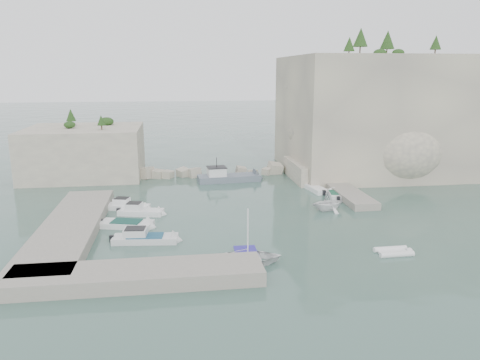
{
  "coord_description": "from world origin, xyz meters",
  "views": [
    {
      "loc": [
        -7.07,
        -44.29,
        14.81
      ],
      "look_at": [
        0.0,
        6.0,
        3.0
      ],
      "focal_mm": 35.0,
      "sensor_mm": 36.0,
      "label": 1
    }
  ],
  "objects": [
    {
      "name": "work_boat",
      "position": [
        0.19,
        18.38,
        0.0
      ],
      "size": [
        9.6,
        3.53,
        2.2
      ],
      "primitive_type": null,
      "rotation": [
        0.0,
        0.0,
        0.08
      ],
      "color": "slate",
      "rests_on": "ground"
    },
    {
      "name": "motorboat_b",
      "position": [
        -10.87,
        4.18,
        0.0
      ],
      "size": [
        5.4,
        2.81,
        1.4
      ],
      "primitive_type": null,
      "rotation": [
        0.0,
        0.0,
        -0.23
      ],
      "color": "white",
      "rests_on": "ground"
    },
    {
      "name": "cliff_terrace",
      "position": [
        13.0,
        18.0,
        1.25
      ],
      "size": [
        8.0,
        10.0,
        2.5
      ],
      "primitive_type": "cube",
      "color": "beige",
      "rests_on": "ground"
    },
    {
      "name": "inflatable_dinghy",
      "position": [
        10.68,
        -9.89,
        0.0
      ],
      "size": [
        3.2,
        1.59,
        0.44
      ],
      "primitive_type": null,
      "rotation": [
        0.0,
        0.0,
        0.02
      ],
      "color": "white",
      "rests_on": "ground"
    },
    {
      "name": "rowboat_mast",
      "position": [
        -1.65,
        -10.14,
        2.66
      ],
      "size": [
        0.1,
        0.1,
        4.2
      ],
      "primitive_type": "cylinder",
      "color": "white",
      "rests_on": "rowboat"
    },
    {
      "name": "quay_south",
      "position": [
        -10.0,
        -12.5,
        0.55
      ],
      "size": [
        18.0,
        4.0,
        1.1
      ],
      "primitive_type": "cube",
      "color": "#9E9689",
      "rests_on": "ground"
    },
    {
      "name": "tender_east_d",
      "position": [
        11.3,
        14.25,
        0.0
      ],
      "size": [
        4.47,
        2.81,
        1.62
      ],
      "primitive_type": "imported",
      "rotation": [
        0.0,
        0.0,
        1.25
      ],
      "color": "silver",
      "rests_on": "ground"
    },
    {
      "name": "motorboat_a",
      "position": [
        -12.4,
        6.31,
        0.0
      ],
      "size": [
        5.37,
        2.9,
        1.4
      ],
      "primitive_type": null,
      "rotation": [
        0.0,
        0.0,
        -0.28
      ],
      "color": "white",
      "rests_on": "ground"
    },
    {
      "name": "tender_east_c",
      "position": [
        10.49,
        11.39,
        0.0
      ],
      "size": [
        2.31,
        5.04,
        0.7
      ],
      "primitive_type": null,
      "rotation": [
        0.0,
        0.0,
        1.73
      ],
      "color": "white",
      "rests_on": "ground"
    },
    {
      "name": "breakwater",
      "position": [
        -1.0,
        22.0,
        0.7
      ],
      "size": [
        28.0,
        3.0,
        1.4
      ],
      "primitive_type": "cube",
      "color": "beige",
      "rests_on": "ground"
    },
    {
      "name": "quay_west",
      "position": [
        -17.0,
        -1.0,
        0.55
      ],
      "size": [
        5.0,
        24.0,
        1.1
      ],
      "primitive_type": "cube",
      "color": "#9E9689",
      "rests_on": "ground"
    },
    {
      "name": "tender_east_b",
      "position": [
        11.94,
        8.13,
        0.0
      ],
      "size": [
        2.23,
        4.6,
        0.7
      ],
      "primitive_type": null,
      "rotation": [
        0.0,
        0.0,
        1.4
      ],
      "color": "white",
      "rests_on": "ground"
    },
    {
      "name": "ledge_east",
      "position": [
        13.5,
        10.0,
        0.4
      ],
      "size": [
        3.0,
        16.0,
        0.8
      ],
      "primitive_type": "cube",
      "color": "#9E9689",
      "rests_on": "ground"
    },
    {
      "name": "ground",
      "position": [
        0.0,
        0.0,
        0.0
      ],
      "size": [
        400.0,
        400.0,
        0.0
      ],
      "primitive_type": "plane",
      "color": "#416157",
      "rests_on": "ground"
    },
    {
      "name": "rowboat",
      "position": [
        -1.65,
        -10.14,
        0.0
      ],
      "size": [
        5.55,
        4.03,
        1.13
      ],
      "primitive_type": "imported",
      "rotation": [
        0.0,
        0.0,
        1.54
      ],
      "color": "white",
      "rests_on": "ground"
    },
    {
      "name": "outcrop_west",
      "position": [
        -20.0,
        25.0,
        3.5
      ],
      "size": [
        16.0,
        14.0,
        7.0
      ],
      "primitive_type": "cube",
      "color": "beige",
      "rests_on": "ground"
    },
    {
      "name": "vegetation",
      "position": [
        17.83,
        24.4,
        17.93
      ],
      "size": [
        53.48,
        13.88,
        13.4
      ],
      "color": "#1E4219",
      "rests_on": "ground"
    },
    {
      "name": "tender_east_a",
      "position": [
        9.26,
        2.95,
        0.0
      ],
      "size": [
        4.43,
        4.03,
        2.01
      ],
      "primitive_type": "imported",
      "rotation": [
        0.0,
        0.0,
        1.79
      ],
      "color": "white",
      "rests_on": "ground"
    },
    {
      "name": "motorboat_c",
      "position": [
        -11.99,
        0.25,
        0.0
      ],
      "size": [
        5.91,
        3.47,
        0.7
      ],
      "primitive_type": null,
      "rotation": [
        0.0,
        0.0,
        -0.28
      ],
      "color": "white",
      "rests_on": "ground"
    },
    {
      "name": "motorboat_d",
      "position": [
        -9.95,
        -4.2,
        0.0
      ],
      "size": [
        6.44,
        2.5,
        1.4
      ],
      "primitive_type": null,
      "rotation": [
        0.0,
        0.0,
        -0.1
      ],
      "color": "silver",
      "rests_on": "ground"
    },
    {
      "name": "cliff_east",
      "position": [
        23.0,
        23.0,
        8.5
      ],
      "size": [
        26.0,
        22.0,
        17.0
      ],
      "primitive_type": "cube",
      "color": "beige",
      "rests_on": "ground"
    }
  ]
}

